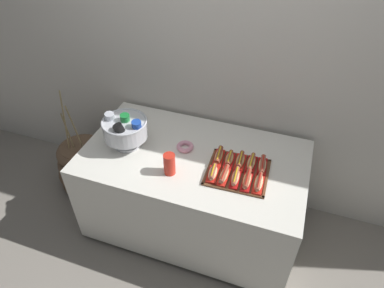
% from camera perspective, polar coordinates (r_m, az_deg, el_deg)
% --- Properties ---
extents(ground_plane, '(10.00, 10.00, 0.00)m').
position_cam_1_polar(ground_plane, '(2.97, 0.22, -12.83)').
color(ground_plane, gray).
extents(back_wall, '(6.00, 0.10, 2.60)m').
position_cam_1_polar(back_wall, '(2.53, 4.37, 14.99)').
color(back_wall, silver).
rests_on(back_wall, ground_plane).
extents(buffet_table, '(1.59, 0.90, 0.76)m').
position_cam_1_polar(buffet_table, '(2.66, 0.24, -7.68)').
color(buffet_table, white).
rests_on(buffet_table, ground_plane).
extents(floor_vase, '(0.49, 0.49, 1.02)m').
position_cam_1_polar(floor_vase, '(3.25, -17.42, -3.50)').
color(floor_vase, brown).
rests_on(floor_vase, ground_plane).
extents(serving_tray, '(0.42, 0.38, 0.01)m').
position_cam_1_polar(serving_tray, '(2.30, 7.60, -4.70)').
color(serving_tray, brown).
rests_on(serving_tray, buffet_table).
extents(hot_dog_0, '(0.08, 0.16, 0.06)m').
position_cam_1_polar(hot_dog_0, '(2.24, 3.49, -4.85)').
color(hot_dog_0, red).
rests_on(hot_dog_0, serving_tray).
extents(hot_dog_1, '(0.06, 0.17, 0.06)m').
position_cam_1_polar(hot_dog_1, '(2.23, 5.37, -5.20)').
color(hot_dog_1, red).
rests_on(hot_dog_1, serving_tray).
extents(hot_dog_2, '(0.07, 0.18, 0.06)m').
position_cam_1_polar(hot_dog_2, '(2.22, 7.26, -5.59)').
color(hot_dog_2, '#B21414').
rests_on(hot_dog_2, serving_tray).
extents(hot_dog_3, '(0.07, 0.18, 0.06)m').
position_cam_1_polar(hot_dog_3, '(2.22, 9.16, -5.97)').
color(hot_dog_3, '#B21414').
rests_on(hot_dog_3, serving_tray).
extents(hot_dog_4, '(0.07, 0.18, 0.05)m').
position_cam_1_polar(hot_dog_4, '(2.22, 11.06, -6.39)').
color(hot_dog_4, red).
rests_on(hot_dog_4, serving_tray).
extents(hot_dog_5, '(0.08, 0.18, 0.06)m').
position_cam_1_polar(hot_dog_5, '(2.36, 4.48, -2.06)').
color(hot_dog_5, red).
rests_on(hot_dog_5, serving_tray).
extents(hot_dog_6, '(0.07, 0.16, 0.06)m').
position_cam_1_polar(hot_dog_6, '(2.35, 6.25, -2.50)').
color(hot_dog_6, red).
rests_on(hot_dog_6, serving_tray).
extents(hot_dog_7, '(0.08, 0.17, 0.06)m').
position_cam_1_polar(hot_dog_7, '(2.34, 8.05, -2.81)').
color(hot_dog_7, red).
rests_on(hot_dog_7, serving_tray).
extents(hot_dog_8, '(0.07, 0.17, 0.06)m').
position_cam_1_polar(hot_dog_8, '(2.34, 9.85, -3.16)').
color(hot_dog_8, '#B21414').
rests_on(hot_dog_8, serving_tray).
extents(hot_dog_9, '(0.08, 0.18, 0.06)m').
position_cam_1_polar(hot_dog_9, '(2.34, 11.66, -3.53)').
color(hot_dog_9, '#B21414').
rests_on(hot_dog_9, serving_tray).
extents(punch_bowl, '(0.32, 0.32, 0.27)m').
position_cam_1_polar(punch_bowl, '(2.44, -11.11, 2.56)').
color(punch_bowl, silver).
rests_on(punch_bowl, buffet_table).
extents(cup_stack, '(0.08, 0.08, 0.15)m').
position_cam_1_polar(cup_stack, '(2.24, -3.78, -3.36)').
color(cup_stack, red).
rests_on(cup_stack, buffet_table).
extents(donut, '(0.12, 0.12, 0.03)m').
position_cam_1_polar(donut, '(2.46, -1.16, -0.45)').
color(donut, pink).
rests_on(donut, buffet_table).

